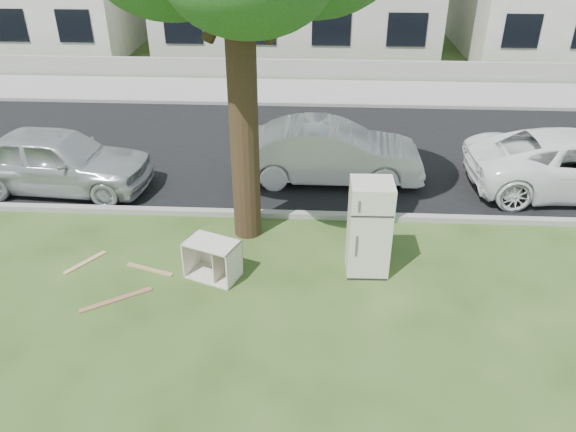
# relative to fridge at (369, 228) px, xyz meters

# --- Properties ---
(ground) EXTENTS (120.00, 120.00, 0.00)m
(ground) POSITION_rel_fridge_xyz_m (-1.89, -0.64, -0.88)
(ground) COLOR #294418
(road) EXTENTS (120.00, 7.00, 0.01)m
(road) POSITION_rel_fridge_xyz_m (-1.89, 5.36, -0.88)
(road) COLOR black
(road) RESTS_ON ground
(kerb_near) EXTENTS (120.00, 0.18, 0.12)m
(kerb_near) POSITION_rel_fridge_xyz_m (-1.89, 1.81, -0.88)
(kerb_near) COLOR gray
(kerb_near) RESTS_ON ground
(kerb_far) EXTENTS (120.00, 0.18, 0.12)m
(kerb_far) POSITION_rel_fridge_xyz_m (-1.89, 8.91, -0.88)
(kerb_far) COLOR gray
(kerb_far) RESTS_ON ground
(sidewalk) EXTENTS (120.00, 2.80, 0.01)m
(sidewalk) POSITION_rel_fridge_xyz_m (-1.89, 10.36, -0.88)
(sidewalk) COLOR gray
(sidewalk) RESTS_ON ground
(low_wall) EXTENTS (120.00, 0.15, 0.70)m
(low_wall) POSITION_rel_fridge_xyz_m (-1.89, 11.96, -0.53)
(low_wall) COLOR gray
(low_wall) RESTS_ON ground
(fridge) EXTENTS (0.74, 0.69, 1.76)m
(fridge) POSITION_rel_fridge_xyz_m (0.00, 0.00, 0.00)
(fridge) COLOR beige
(fridge) RESTS_ON ground
(cabinet) EXTENTS (1.05, 0.86, 0.71)m
(cabinet) POSITION_rel_fridge_xyz_m (-2.74, -0.35, -0.53)
(cabinet) COLOR beige
(cabinet) RESTS_ON ground
(plank_a) EXTENTS (1.08, 0.77, 0.02)m
(plank_a) POSITION_rel_fridge_xyz_m (-4.27, -1.14, -0.87)
(plank_a) COLOR #906245
(plank_a) RESTS_ON ground
(plank_b) EXTENTS (0.93, 0.39, 0.02)m
(plank_b) POSITION_rel_fridge_xyz_m (-3.94, -0.25, -0.87)
(plank_b) COLOR #A48655
(plank_b) RESTS_ON ground
(plank_c) EXTENTS (0.58, 0.79, 0.02)m
(plank_c) POSITION_rel_fridge_xyz_m (-5.19, -0.09, -0.87)
(plank_c) COLOR tan
(plank_c) RESTS_ON ground
(car_center) EXTENTS (4.24, 1.48, 1.40)m
(car_center) POSITION_rel_fridge_xyz_m (-0.63, 3.67, -0.18)
(car_center) COLOR silver
(car_center) RESTS_ON ground
(car_left) EXTENTS (4.33, 1.99, 1.44)m
(car_left) POSITION_rel_fridge_xyz_m (-6.80, 2.86, -0.16)
(car_left) COLOR #A2A5A9
(car_left) RESTS_ON ground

